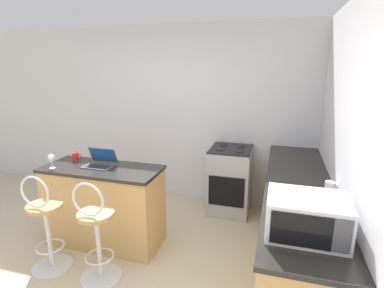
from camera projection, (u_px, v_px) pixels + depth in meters
The scene contains 13 objects.
wall_back at pixel (180, 114), 4.54m from camera, with size 12.00×0.06×2.60m.
wall_right at pixel (368, 184), 1.89m from camera, with size 0.06×12.00×2.60m.
breakfast_bar at pixel (104, 205), 3.44m from camera, with size 1.33×0.56×0.93m.
counter_right at pixel (296, 226), 3.00m from camera, with size 0.64×2.76×0.93m.
bar_stool_near at pixel (46, 225), 2.96m from camera, with size 0.40×0.40×1.04m.
bar_stool_far at pixel (96, 234), 2.81m from camera, with size 0.40×0.40×1.04m.
laptop at pixel (100, 161), 3.37m from camera, with size 0.33×0.25×0.20m.
microwave at pixel (306, 216), 1.98m from camera, with size 0.51×0.40×0.27m.
stove_range at pixel (230, 180), 4.19m from camera, with size 0.56×0.61×0.94m.
mug_white at pixel (330, 187), 2.67m from camera, with size 0.10×0.08×0.10m.
mug_red at pixel (76, 156), 3.55m from camera, with size 0.09×0.07×0.10m.
wine_glass_short at pixel (51, 158), 3.26m from camera, with size 0.07×0.07×0.16m.
mug_blue at pixel (292, 194), 2.53m from camera, with size 0.10×0.08×0.10m.
Camera 1 is at (1.44, -2.01, 2.04)m, focal length 28.00 mm.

